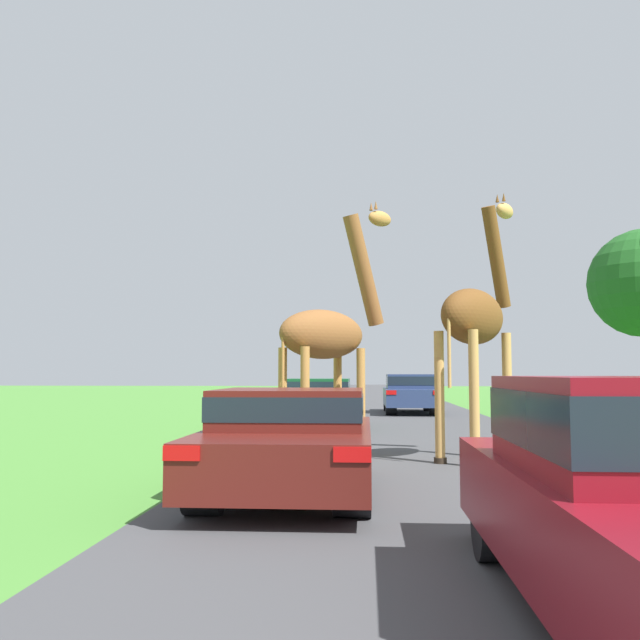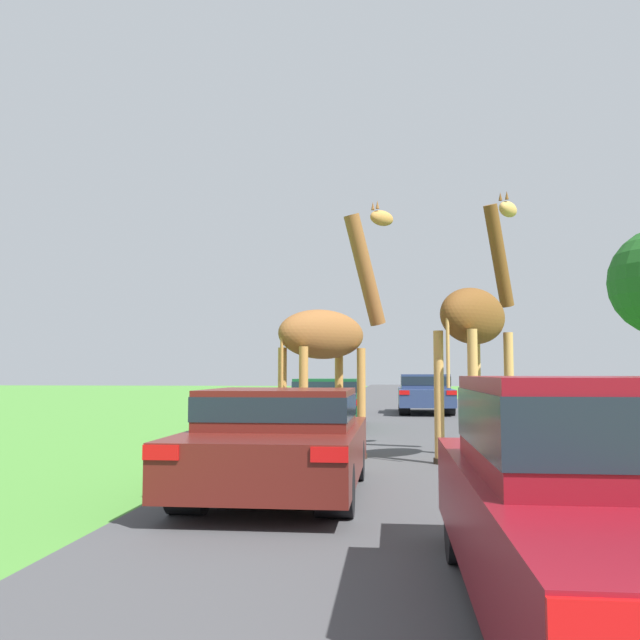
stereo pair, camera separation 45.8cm
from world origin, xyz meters
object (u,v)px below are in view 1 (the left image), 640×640
(car_queue_left, at_px, (318,401))
(giraffe_near_road, at_px, (329,332))
(giraffe_companion, at_px, (476,322))
(car_queue_right, at_px, (411,392))
(car_far_ahead, at_px, (291,439))

(car_queue_left, bearing_deg, giraffe_near_road, -84.35)
(giraffe_companion, height_order, car_queue_right, giraffe_companion)
(car_far_ahead, bearing_deg, giraffe_near_road, 85.66)
(giraffe_near_road, distance_m, car_far_ahead, 3.93)
(giraffe_near_road, distance_m, giraffe_companion, 2.60)
(giraffe_near_road, xyz_separation_m, giraffe_companion, (2.59, -0.09, 0.17))
(car_queue_left, xyz_separation_m, car_far_ahead, (0.41, -10.48, -0.04))
(car_queue_right, bearing_deg, car_queue_left, -113.15)
(car_queue_right, distance_m, car_queue_left, 7.68)
(giraffe_companion, bearing_deg, car_queue_right, 127.37)
(giraffe_near_road, height_order, giraffe_companion, giraffe_companion)
(giraffe_near_road, xyz_separation_m, car_queue_left, (-0.68, 6.88, -1.51))
(giraffe_near_road, relative_size, car_queue_right, 1.06)
(giraffe_companion, height_order, car_far_ahead, giraffe_companion)
(car_queue_right, relative_size, car_far_ahead, 1.09)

